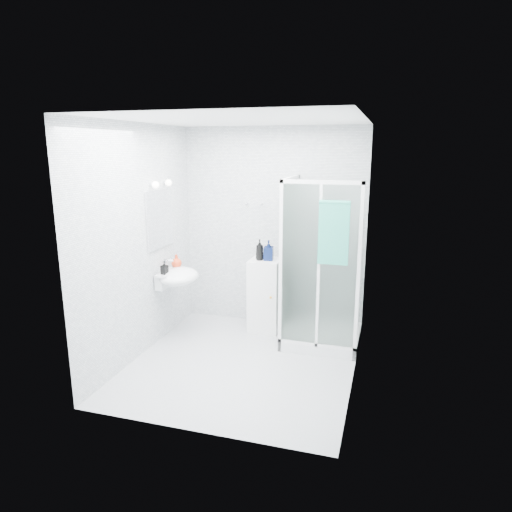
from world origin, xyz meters
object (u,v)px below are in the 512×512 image
(hand_towel, at_px, (334,231))
(storage_cabinet, at_px, (265,295))
(shampoo_bottle_b, at_px, (269,250))
(soap_dispenser_black, at_px, (164,268))
(shampoo_bottle_a, at_px, (260,250))
(shower_enclosure, at_px, (315,308))
(wall_basin, at_px, (177,277))
(soap_dispenser_orange, at_px, (176,261))

(hand_towel, bearing_deg, storage_cabinet, 145.34)
(shampoo_bottle_b, bearing_deg, soap_dispenser_black, -147.76)
(shampoo_bottle_a, bearing_deg, shower_enclosure, -14.98)
(wall_basin, xyz_separation_m, storage_cabinet, (0.97, 0.55, -0.32))
(soap_dispenser_orange, bearing_deg, shampoo_bottle_b, 18.44)
(wall_basin, relative_size, storage_cabinet, 0.59)
(wall_basin, height_order, soap_dispenser_black, soap_dispenser_black)
(shower_enclosure, relative_size, hand_towel, 2.91)
(storage_cabinet, relative_size, shampoo_bottle_a, 3.57)
(hand_towel, distance_m, shampoo_bottle_b, 1.15)
(storage_cabinet, xyz_separation_m, shampoo_bottle_a, (-0.07, -0.03, 0.61))
(storage_cabinet, distance_m, soap_dispenser_black, 1.35)
(soap_dispenser_black, bearing_deg, hand_towel, 1.88)
(storage_cabinet, bearing_deg, shampoo_bottle_b, -11.85)
(shampoo_bottle_a, bearing_deg, soap_dispenser_black, -145.93)
(shampoo_bottle_a, bearing_deg, storage_cabinet, 26.27)
(storage_cabinet, distance_m, soap_dispenser_orange, 1.22)
(soap_dispenser_orange, bearing_deg, wall_basin, -63.15)
(shampoo_bottle_b, xyz_separation_m, soap_dispenser_black, (-1.10, -0.69, -0.13))
(wall_basin, height_order, shampoo_bottle_a, shampoo_bottle_a)
(wall_basin, xyz_separation_m, shampoo_bottle_b, (1.01, 0.54, 0.28))
(wall_basin, bearing_deg, soap_dispenser_black, -120.16)
(storage_cabinet, bearing_deg, shower_enclosure, -18.94)
(shower_enclosure, height_order, hand_towel, shower_enclosure)
(shower_enclosure, distance_m, soap_dispenser_orange, 1.82)
(wall_basin, relative_size, shampoo_bottle_a, 2.11)
(hand_towel, height_order, soap_dispenser_orange, hand_towel)
(shower_enclosure, height_order, storage_cabinet, shower_enclosure)
(hand_towel, height_order, shampoo_bottle_b, hand_towel)
(soap_dispenser_black, bearing_deg, shampoo_bottle_a, 34.07)
(shampoo_bottle_a, xyz_separation_m, soap_dispenser_black, (-0.99, -0.67, -0.14))
(soap_dispenser_orange, bearing_deg, storage_cabinet, 19.56)
(hand_towel, bearing_deg, soap_dispenser_black, -178.12)
(soap_dispenser_orange, bearing_deg, hand_towel, -7.51)
(shampoo_bottle_a, bearing_deg, hand_towel, -31.41)
(wall_basin, bearing_deg, shampoo_bottle_b, 28.22)
(storage_cabinet, relative_size, soap_dispenser_orange, 5.69)
(shower_enclosure, distance_m, shampoo_bottle_a, 1.00)
(shower_enclosure, relative_size, soap_dispenser_orange, 12.02)
(wall_basin, relative_size, hand_towel, 0.81)
(shower_enclosure, bearing_deg, shampoo_bottle_a, 165.02)
(wall_basin, bearing_deg, hand_towel, -2.58)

